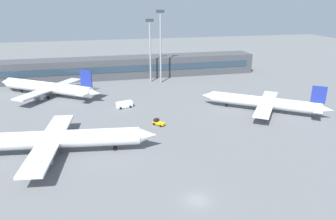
{
  "coord_description": "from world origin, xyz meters",
  "views": [
    {
      "loc": [
        -16.23,
        -45.38,
        33.98
      ],
      "look_at": [
        4.18,
        40.0,
        3.0
      ],
      "focal_mm": 33.82,
      "sensor_mm": 36.0,
      "label": 1
    }
  ],
  "objects_px": {
    "baggage_tug_yellow": "(158,122)",
    "floodlight_tower_east": "(150,46)",
    "airplane_mid": "(263,102)",
    "airplane_far": "(47,87)",
    "service_van_white": "(124,104)",
    "airplane_near": "(56,139)",
    "floodlight_tower_west": "(161,42)"
  },
  "relations": [
    {
      "from": "airplane_far",
      "to": "baggage_tug_yellow",
      "type": "xyz_separation_m",
      "value": [
        33.67,
        -36.97,
        -2.58
      ]
    },
    {
      "from": "airplane_near",
      "to": "airplane_far",
      "type": "xyz_separation_m",
      "value": [
        -7.33,
        48.56,
        -0.14
      ]
    },
    {
      "from": "airplane_mid",
      "to": "airplane_near",
      "type": "bearing_deg",
      "value": -165.97
    },
    {
      "from": "airplane_near",
      "to": "airplane_far",
      "type": "bearing_deg",
      "value": 98.58
    },
    {
      "from": "airplane_mid",
      "to": "baggage_tug_yellow",
      "type": "relative_size",
      "value": 9.11
    },
    {
      "from": "airplane_mid",
      "to": "floodlight_tower_east",
      "type": "xyz_separation_m",
      "value": [
        -27.53,
        45.99,
        12.13
      ]
    },
    {
      "from": "baggage_tug_yellow",
      "to": "airplane_near",
      "type": "bearing_deg",
      "value": -156.25
    },
    {
      "from": "airplane_near",
      "to": "service_van_white",
      "type": "xyz_separation_m",
      "value": [
        18.61,
        29.04,
        -2.41
      ]
    },
    {
      "from": "airplane_mid",
      "to": "airplane_far",
      "type": "xyz_separation_m",
      "value": [
        -68.23,
        33.34,
        0.35
      ]
    },
    {
      "from": "airplane_near",
      "to": "service_van_white",
      "type": "bearing_deg",
      "value": 57.35
    },
    {
      "from": "floodlight_tower_west",
      "to": "airplane_far",
      "type": "bearing_deg",
      "value": -167.32
    },
    {
      "from": "service_van_white",
      "to": "floodlight_tower_east",
      "type": "bearing_deg",
      "value": 65.37
    },
    {
      "from": "airplane_near",
      "to": "airplane_mid",
      "type": "distance_m",
      "value": 62.77
    },
    {
      "from": "airplane_far",
      "to": "floodlight_tower_west",
      "type": "relative_size",
      "value": 1.29
    },
    {
      "from": "airplane_near",
      "to": "floodlight_tower_west",
      "type": "bearing_deg",
      "value": 57.54
    },
    {
      "from": "airplane_mid",
      "to": "floodlight_tower_east",
      "type": "distance_m",
      "value": 54.96
    },
    {
      "from": "airplane_far",
      "to": "floodlight_tower_east",
      "type": "bearing_deg",
      "value": 17.27
    },
    {
      "from": "service_van_white",
      "to": "airplane_near",
      "type": "bearing_deg",
      "value": -122.65
    },
    {
      "from": "service_van_white",
      "to": "floodlight_tower_west",
      "type": "relative_size",
      "value": 0.19
    },
    {
      "from": "airplane_near",
      "to": "airplane_far",
      "type": "relative_size",
      "value": 1.21
    },
    {
      "from": "airplane_far",
      "to": "service_van_white",
      "type": "bearing_deg",
      "value": -36.96
    },
    {
      "from": "baggage_tug_yellow",
      "to": "airplane_far",
      "type": "bearing_deg",
      "value": 132.33
    },
    {
      "from": "baggage_tug_yellow",
      "to": "floodlight_tower_east",
      "type": "distance_m",
      "value": 52.14
    },
    {
      "from": "service_van_white",
      "to": "floodlight_tower_west",
      "type": "height_order",
      "value": "floodlight_tower_west"
    },
    {
      "from": "baggage_tug_yellow",
      "to": "floodlight_tower_west",
      "type": "distance_m",
      "value": 50.9
    },
    {
      "from": "floodlight_tower_east",
      "to": "airplane_near",
      "type": "bearing_deg",
      "value": -118.59
    },
    {
      "from": "airplane_far",
      "to": "service_van_white",
      "type": "distance_m",
      "value": 32.55
    },
    {
      "from": "service_van_white",
      "to": "floodlight_tower_west",
      "type": "distance_m",
      "value": 38.38
    },
    {
      "from": "airplane_mid",
      "to": "baggage_tug_yellow",
      "type": "bearing_deg",
      "value": -174.0
    },
    {
      "from": "airplane_near",
      "to": "floodlight_tower_east",
      "type": "bearing_deg",
      "value": 61.41
    },
    {
      "from": "service_van_white",
      "to": "baggage_tug_yellow",
      "type": "bearing_deg",
      "value": -66.11
    },
    {
      "from": "airplane_mid",
      "to": "service_van_white",
      "type": "bearing_deg",
      "value": 161.9
    }
  ]
}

